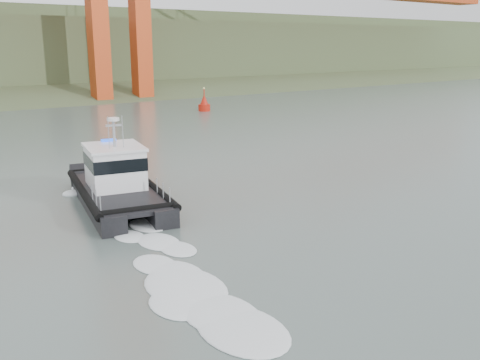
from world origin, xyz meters
name	(u,v)px	position (x,y,z in m)	size (l,w,h in m)	color
ground	(350,257)	(0.00, 0.00, 0.00)	(400.00, 400.00, 0.00)	#54635E
patrol_boat	(117,182)	(-5.46, 14.97, 1.45)	(6.66, 12.55, 5.78)	black
nav_buoy	(204,104)	(25.56, 53.24, 1.01)	(1.84, 1.84, 3.83)	#B61B0C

